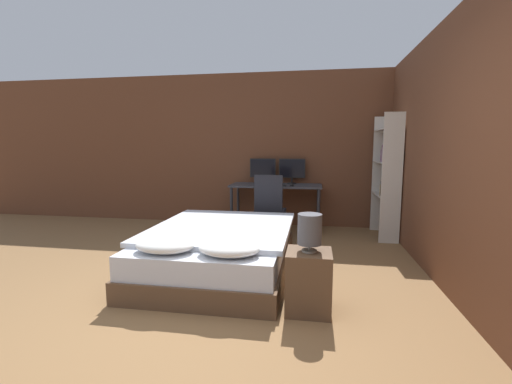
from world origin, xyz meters
TOP-DOWN VIEW (x-y plane):
  - ground_plane at (0.00, 0.00)m, footprint 20.00×20.00m
  - wall_back at (0.00, 3.79)m, footprint 12.00×0.06m
  - wall_side_right at (2.08, 1.50)m, footprint 0.06×12.00m
  - bed at (-0.25, 1.30)m, footprint 1.55×2.09m
  - nightstand at (0.76, 0.51)m, footprint 0.38×0.37m
  - bedside_lamp at (0.76, 0.51)m, footprint 0.20×0.20m
  - desk at (0.15, 3.41)m, footprint 1.54×0.61m
  - monitor_left at (-0.10, 3.62)m, footprint 0.46×0.16m
  - monitor_right at (0.41, 3.62)m, footprint 0.46×0.16m
  - keyboard at (0.15, 3.21)m, footprint 0.38×0.13m
  - computer_mouse at (0.43, 3.21)m, footprint 0.07×0.05m
  - office_chair at (0.13, 2.71)m, footprint 0.52×0.52m
  - bookshelf at (1.89, 3.13)m, footprint 0.29×0.82m

SIDE VIEW (x-z plane):
  - ground_plane at x=0.00m, z-range 0.00..0.00m
  - bed at x=-0.25m, z-range -0.04..0.54m
  - nightstand at x=0.76m, z-range 0.00..0.53m
  - office_chair at x=0.13m, z-range -0.11..0.89m
  - desk at x=0.15m, z-range 0.29..1.06m
  - bedside_lamp at x=0.76m, z-range 0.56..0.88m
  - keyboard at x=0.15m, z-range 0.77..0.79m
  - computer_mouse at x=0.43m, z-range 0.77..0.81m
  - monitor_left at x=-0.10m, z-range 0.80..1.23m
  - monitor_right at x=0.41m, z-range 0.80..1.23m
  - bookshelf at x=1.89m, z-range 0.10..2.00m
  - wall_back at x=0.00m, z-range 0.00..2.70m
  - wall_side_right at x=2.08m, z-range 0.00..2.70m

